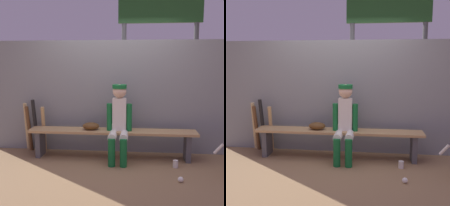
% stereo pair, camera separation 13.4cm
% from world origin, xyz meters
% --- Properties ---
extents(ground_plane, '(30.00, 30.00, 0.00)m').
position_xyz_m(ground_plane, '(0.00, 0.00, 0.00)').
color(ground_plane, olive).
extents(chainlink_fence, '(4.46, 0.03, 1.95)m').
position_xyz_m(chainlink_fence, '(0.00, 0.36, 0.98)').
color(chainlink_fence, gray).
rests_on(chainlink_fence, ground_plane).
extents(dugout_bench, '(2.75, 0.36, 0.47)m').
position_xyz_m(dugout_bench, '(0.00, 0.00, 0.37)').
color(dugout_bench, tan).
rests_on(dugout_bench, ground_plane).
extents(player_seated, '(0.41, 0.55, 1.23)m').
position_xyz_m(player_seated, '(0.12, -0.11, 0.67)').
color(player_seated, silver).
rests_on(player_seated, ground_plane).
extents(baseball_glove, '(0.28, 0.20, 0.12)m').
position_xyz_m(baseball_glove, '(-0.35, 0.00, 0.53)').
color(baseball_glove, '#593819').
rests_on(baseball_glove, dugout_bench).
extents(bat_wood_tan, '(0.11, 0.23, 0.82)m').
position_xyz_m(bat_wood_tan, '(-1.23, 0.22, 0.41)').
color(bat_wood_tan, tan).
rests_on(bat_wood_tan, ground_plane).
extents(bat_aluminum_black, '(0.10, 0.19, 0.94)m').
position_xyz_m(bat_aluminum_black, '(-1.37, 0.19, 0.47)').
color(bat_aluminum_black, black).
rests_on(bat_aluminum_black, ground_plane).
extents(bat_wood_dark, '(0.08, 0.21, 0.83)m').
position_xyz_m(bat_wood_dark, '(-1.50, 0.21, 0.41)').
color(bat_wood_dark, brown).
rests_on(bat_wood_dark, ground_plane).
extents(bat_wood_natural, '(0.07, 0.16, 0.87)m').
position_xyz_m(bat_wood_natural, '(-1.57, 0.28, 0.43)').
color(bat_wood_natural, tan).
rests_on(bat_wood_natural, ground_plane).
extents(baseball, '(0.07, 0.07, 0.07)m').
position_xyz_m(baseball, '(1.00, -0.86, 0.04)').
color(baseball, white).
rests_on(baseball, ground_plane).
extents(cup_on_ground, '(0.08, 0.08, 0.11)m').
position_xyz_m(cup_on_ground, '(1.00, -0.33, 0.06)').
color(cup_on_ground, silver).
rests_on(cup_on_ground, ground_plane).
extents(cup_on_bench, '(0.08, 0.08, 0.11)m').
position_xyz_m(cup_on_bench, '(0.03, -0.01, 0.53)').
color(cup_on_bench, silver).
rests_on(cup_on_bench, dugout_bench).
extents(scoreboard, '(1.99, 0.27, 3.48)m').
position_xyz_m(scoreboard, '(0.90, 1.53, 2.41)').
color(scoreboard, '#3F3F42').
rests_on(scoreboard, ground_plane).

